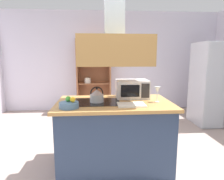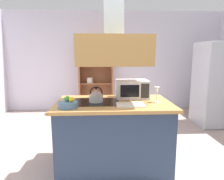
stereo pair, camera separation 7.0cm
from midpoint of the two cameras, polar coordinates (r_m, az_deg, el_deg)
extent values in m
plane|color=#A48F85|center=(3.06, 3.80, -19.78)|extent=(7.80, 7.80, 0.00)
cube|color=silver|center=(5.65, -0.40, 8.15)|extent=(6.00, 0.12, 2.70)
cube|color=navy|center=(2.80, -0.17, -12.80)|extent=(1.44, 0.86, 0.86)
cube|color=#B88647|center=(2.66, -0.18, -3.81)|extent=(1.52, 0.94, 0.04)
cube|color=black|center=(2.65, -5.10, -3.44)|extent=(0.60, 0.48, 0.00)
cube|color=#B18244|center=(2.59, -0.19, 11.04)|extent=(0.90, 0.70, 0.36)
cube|color=#B7BBC4|center=(4.93, 27.12, 1.57)|extent=(0.90, 0.72, 1.79)
cube|color=#B4BBC1|center=(4.50, 27.15, 0.89)|extent=(0.44, 0.03, 1.75)
cube|color=#955937|center=(5.42, -10.18, 3.93)|extent=(0.04, 0.40, 1.94)
cube|color=#955937|center=(5.41, -0.98, 4.06)|extent=(0.04, 0.40, 1.94)
cube|color=#955937|center=(5.39, -5.76, 14.17)|extent=(0.91, 0.40, 0.03)
cube|color=#955937|center=(5.57, -5.43, -5.57)|extent=(0.91, 0.40, 0.08)
cube|color=#955937|center=(5.59, -5.55, 4.20)|extent=(0.91, 0.02, 1.94)
cube|color=#955937|center=(5.42, -5.56, 1.96)|extent=(0.83, 0.36, 0.02)
cube|color=#955937|center=(5.38, -5.64, 7.09)|extent=(0.83, 0.36, 0.02)
cylinder|color=beige|center=(5.37, -7.31, 2.26)|extent=(0.18, 0.18, 0.05)
cylinder|color=beige|center=(5.37, -7.32, 2.73)|extent=(0.17, 0.17, 0.05)
cylinder|color=beige|center=(5.36, -7.33, 3.21)|extent=(0.16, 0.16, 0.05)
cylinder|color=silver|center=(5.33, -4.48, 7.86)|extent=(0.01, 0.01, 0.12)
cone|color=silver|center=(5.33, -4.50, 8.94)|extent=(0.07, 0.07, 0.08)
cylinder|color=silver|center=(5.34, -2.91, 7.88)|extent=(0.01, 0.01, 0.12)
cone|color=silver|center=(5.33, -2.92, 8.95)|extent=(0.07, 0.07, 0.08)
cylinder|color=silver|center=(2.64, -5.11, -2.34)|extent=(0.18, 0.18, 0.10)
cone|color=#BEB2B5|center=(2.62, -5.14, -0.57)|extent=(0.17, 0.17, 0.06)
sphere|color=black|center=(2.62, -5.16, 0.44)|extent=(0.03, 0.03, 0.03)
torus|color=black|center=(2.63, -5.14, -0.87)|extent=(0.17, 0.02, 0.17)
cube|color=white|center=(2.48, 4.69, -4.17)|extent=(0.34, 0.24, 0.02)
cube|color=silver|center=(2.91, 5.04, 0.33)|extent=(0.46, 0.34, 0.26)
cube|color=black|center=(2.73, 4.49, -0.28)|extent=(0.26, 0.01, 0.17)
cube|color=#262628|center=(2.77, 8.81, -0.22)|extent=(0.11, 0.01, 0.20)
cylinder|color=silver|center=(2.71, 11.99, -3.30)|extent=(0.06, 0.06, 0.01)
cylinder|color=silver|center=(2.70, 12.03, -2.10)|extent=(0.01, 0.01, 0.11)
cone|color=silver|center=(2.68, 12.11, 0.00)|extent=(0.08, 0.08, 0.09)
cylinder|color=#4C7299|center=(2.40, -13.01, -4.23)|extent=(0.23, 0.23, 0.07)
sphere|color=yellow|center=(2.38, -11.99, -2.72)|extent=(0.06, 0.06, 0.06)
sphere|color=green|center=(2.43, -13.21, -2.49)|extent=(0.07, 0.07, 0.07)
camera|label=1|loc=(0.04, -90.67, -0.12)|focal=32.02mm
camera|label=2|loc=(0.04, 89.33, 0.12)|focal=32.02mm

